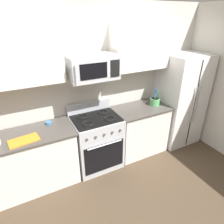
{
  "coord_description": "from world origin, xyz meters",
  "views": [
    {
      "loc": [
        -1.01,
        -1.84,
        2.39
      ],
      "look_at": [
        0.23,
        0.57,
        1.03
      ],
      "focal_mm": 31.09,
      "sensor_mm": 36.0,
      "label": 1
    }
  ],
  "objects_px": {
    "utensil_crock": "(155,101)",
    "cutting_board": "(24,140)",
    "prep_bowl": "(49,123)",
    "range_oven": "(97,141)",
    "microwave": "(93,67)",
    "refrigerator": "(180,100)"
  },
  "relations": [
    {
      "from": "utensil_crock",
      "to": "cutting_board",
      "type": "bearing_deg",
      "value": -176.66
    },
    {
      "from": "range_oven",
      "to": "refrigerator",
      "type": "height_order",
      "value": "refrigerator"
    },
    {
      "from": "microwave",
      "to": "prep_bowl",
      "type": "bearing_deg",
      "value": 168.52
    },
    {
      "from": "refrigerator",
      "to": "microwave",
      "type": "relative_size",
      "value": 2.51
    },
    {
      "from": "refrigerator",
      "to": "utensil_crock",
      "type": "xyz_separation_m",
      "value": [
        -0.62,
        0.01,
        0.1
      ]
    },
    {
      "from": "microwave",
      "to": "prep_bowl",
      "type": "relative_size",
      "value": 6.9
    },
    {
      "from": "refrigerator",
      "to": "microwave",
      "type": "height_order",
      "value": "microwave"
    },
    {
      "from": "refrigerator",
      "to": "microwave",
      "type": "distance_m",
      "value": 1.98
    },
    {
      "from": "range_oven",
      "to": "prep_bowl",
      "type": "relative_size",
      "value": 10.66
    },
    {
      "from": "range_oven",
      "to": "microwave",
      "type": "bearing_deg",
      "value": 90.08
    },
    {
      "from": "prep_bowl",
      "to": "utensil_crock",
      "type": "bearing_deg",
      "value": -5.31
    },
    {
      "from": "refrigerator",
      "to": "cutting_board",
      "type": "bearing_deg",
      "value": -177.62
    },
    {
      "from": "cutting_board",
      "to": "prep_bowl",
      "type": "distance_m",
      "value": 0.49
    },
    {
      "from": "microwave",
      "to": "prep_bowl",
      "type": "xyz_separation_m",
      "value": [
        -0.7,
        0.14,
        -0.79
      ]
    },
    {
      "from": "refrigerator",
      "to": "utensil_crock",
      "type": "distance_m",
      "value": 0.63
    },
    {
      "from": "utensil_crock",
      "to": "refrigerator",
      "type": "bearing_deg",
      "value": -1.08
    },
    {
      "from": "range_oven",
      "to": "prep_bowl",
      "type": "height_order",
      "value": "range_oven"
    },
    {
      "from": "refrigerator",
      "to": "range_oven",
      "type": "bearing_deg",
      "value": 179.45
    },
    {
      "from": "refrigerator",
      "to": "prep_bowl",
      "type": "bearing_deg",
      "value": 175.74
    },
    {
      "from": "microwave",
      "to": "utensil_crock",
      "type": "distance_m",
      "value": 1.39
    },
    {
      "from": "utensil_crock",
      "to": "range_oven",
      "type": "bearing_deg",
      "value": 179.73
    },
    {
      "from": "cutting_board",
      "to": "prep_bowl",
      "type": "xyz_separation_m",
      "value": [
        0.38,
        0.3,
        0.01
      ]
    }
  ]
}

